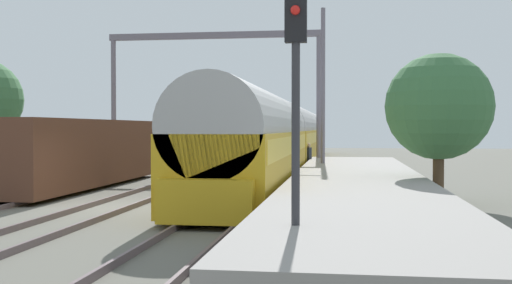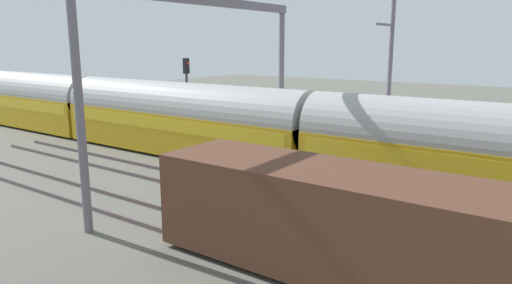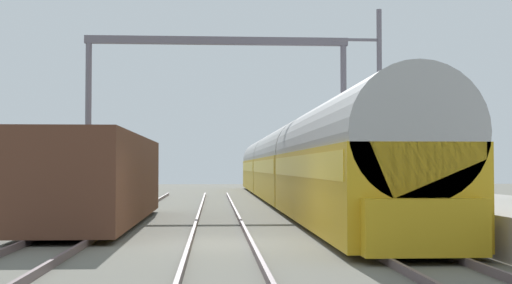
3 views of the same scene
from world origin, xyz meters
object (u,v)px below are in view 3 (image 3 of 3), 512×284
object	(u,v)px
person_crossing	(339,186)
catenary_gantry	(217,86)
passenger_train	(289,165)
railway_signal_far	(321,141)
freight_car	(100,179)

from	to	relation	value
person_crossing	catenary_gantry	bearing A→B (deg)	-88.52
passenger_train	railway_signal_far	world-z (taller)	railway_signal_far
passenger_train	freight_car	distance (m)	16.48
catenary_gantry	railway_signal_far	bearing A→B (deg)	48.53
railway_signal_far	catenary_gantry	distance (m)	9.01
passenger_train	railway_signal_far	bearing A→B (deg)	33.85
freight_car	catenary_gantry	bearing A→B (deg)	67.50
person_crossing	railway_signal_far	world-z (taller)	railway_signal_far
freight_car	catenary_gantry	distance (m)	10.89
railway_signal_far	catenary_gantry	world-z (taller)	catenary_gantry
passenger_train	catenary_gantry	world-z (taller)	catenary_gantry
freight_car	passenger_train	bearing A→B (deg)	62.08
railway_signal_far	passenger_train	bearing A→B (deg)	-146.15
catenary_gantry	passenger_train	bearing A→B (deg)	53.69
person_crossing	catenary_gantry	size ratio (longest dim) A/B	0.14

